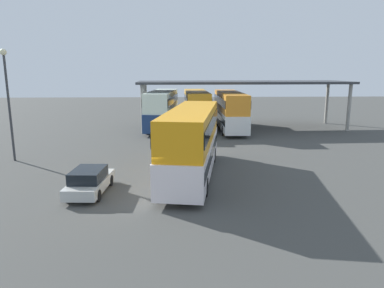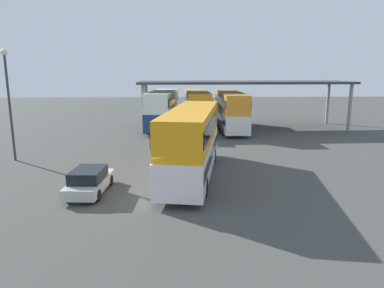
{
  "view_description": "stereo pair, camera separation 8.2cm",
  "coord_description": "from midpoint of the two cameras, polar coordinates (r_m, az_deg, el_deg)",
  "views": [
    {
      "loc": [
        0.63,
        -16.5,
        6.33
      ],
      "look_at": [
        1.5,
        4.09,
        2.0
      ],
      "focal_mm": 32.67,
      "sensor_mm": 36.0,
      "label": 1
    },
    {
      "loc": [
        0.71,
        -16.51,
        6.33
      ],
      "look_at": [
        1.5,
        4.09,
        2.0
      ],
      "focal_mm": 32.67,
      "sensor_mm": 36.0,
      "label": 2
    }
  ],
  "objects": [
    {
      "name": "double_decker_far_right",
      "position": [
        38.37,
        6.39,
        5.67
      ],
      "size": [
        2.61,
        11.55,
        4.08
      ],
      "rotation": [
        0.0,
        0.0,
        1.56
      ],
      "color": "white",
      "rests_on": "ground_plane"
    },
    {
      "name": "parked_hatchback",
      "position": [
        19.17,
        -16.28,
        -5.8
      ],
      "size": [
        1.9,
        4.06,
        1.35
      ],
      "rotation": [
        0.0,
        0.0,
        1.51
      ],
      "color": "beige",
      "rests_on": "ground_plane"
    },
    {
      "name": "double_decker_main",
      "position": [
        21.02,
        0.12,
        0.72
      ],
      "size": [
        4.24,
        11.48,
        4.13
      ],
      "rotation": [
        0.0,
        0.0,
        1.41
      ],
      "color": "white",
      "rests_on": "ground_plane"
    },
    {
      "name": "depot_canopy",
      "position": [
        39.57,
        8.54,
        9.68
      ],
      "size": [
        23.31,
        7.14,
        5.21
      ],
      "rotation": [
        0.0,
        0.0,
        0.03
      ],
      "color": "#33353A",
      "rests_on": "ground_plane"
    },
    {
      "name": "double_decker_near_canopy",
      "position": [
        38.63,
        -4.75,
        5.81
      ],
      "size": [
        3.49,
        10.49,
        4.17
      ],
      "rotation": [
        0.0,
        0.0,
        1.48
      ],
      "color": "navy",
      "rests_on": "ground_plane"
    },
    {
      "name": "double_decker_mid_row",
      "position": [
        40.28,
        0.9,
        6.02
      ],
      "size": [
        2.63,
        10.67,
        4.07
      ],
      "rotation": [
        0.0,
        0.0,
        1.58
      ],
      "color": "white",
      "rests_on": "ground_plane"
    },
    {
      "name": "lamppost_tall",
      "position": [
        27.56,
        -27.73,
        7.56
      ],
      "size": [
        0.44,
        0.44,
        7.79
      ],
      "color": "#33353A",
      "rests_on": "ground_plane"
    },
    {
      "name": "ground_plane",
      "position": [
        17.69,
        -4.27,
        -9.14
      ],
      "size": [
        140.0,
        140.0,
        0.0
      ],
      "primitive_type": "plane",
      "color": "#444541"
    }
  ]
}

